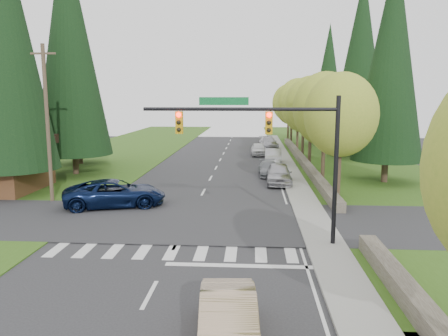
# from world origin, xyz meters

# --- Properties ---
(ground) EXTENTS (120.00, 120.00, 0.00)m
(ground) POSITION_xyz_m (0.00, 0.00, 0.00)
(ground) COLOR #28282B
(ground) RESTS_ON ground
(grass_east) EXTENTS (14.00, 110.00, 0.06)m
(grass_east) POSITION_xyz_m (13.00, 20.00, 0.03)
(grass_east) COLOR #335516
(grass_east) RESTS_ON ground
(grass_west) EXTENTS (14.00, 110.00, 0.06)m
(grass_west) POSITION_xyz_m (-13.00, 20.00, 0.03)
(grass_west) COLOR #335516
(grass_west) RESTS_ON ground
(cross_street) EXTENTS (120.00, 8.00, 0.10)m
(cross_street) POSITION_xyz_m (0.00, 8.00, 0.00)
(cross_street) COLOR #28282B
(cross_street) RESTS_ON ground
(sidewalk_east) EXTENTS (1.80, 80.00, 0.13)m
(sidewalk_east) POSITION_xyz_m (6.90, 22.00, 0.07)
(sidewalk_east) COLOR gray
(sidewalk_east) RESTS_ON ground
(curb_east) EXTENTS (0.20, 80.00, 0.13)m
(curb_east) POSITION_xyz_m (6.05, 22.00, 0.07)
(curb_east) COLOR gray
(curb_east) RESTS_ON ground
(stone_wall_south) EXTENTS (0.70, 14.00, 0.70)m
(stone_wall_south) POSITION_xyz_m (8.60, -3.00, 0.35)
(stone_wall_south) COLOR #4C4438
(stone_wall_south) RESTS_ON ground
(stone_wall_north) EXTENTS (0.70, 40.00, 0.70)m
(stone_wall_north) POSITION_xyz_m (8.60, 30.00, 0.35)
(stone_wall_north) COLOR #4C4438
(stone_wall_north) RESTS_ON ground
(traffic_signal) EXTENTS (8.70, 0.37, 6.80)m
(traffic_signal) POSITION_xyz_m (4.37, 4.50, 4.98)
(traffic_signal) COLOR black
(traffic_signal) RESTS_ON ground
(utility_pole) EXTENTS (1.60, 0.24, 10.00)m
(utility_pole) POSITION_xyz_m (-9.50, 12.00, 5.14)
(utility_pole) COLOR #473828
(utility_pole) RESTS_ON ground
(decid_tree_0) EXTENTS (4.80, 4.80, 8.37)m
(decid_tree_0) POSITION_xyz_m (9.20, 14.00, 5.60)
(decid_tree_0) COLOR #38281C
(decid_tree_0) RESTS_ON ground
(decid_tree_1) EXTENTS (5.20, 5.20, 8.80)m
(decid_tree_1) POSITION_xyz_m (9.30, 21.00, 5.80)
(decid_tree_1) COLOR #38281C
(decid_tree_1) RESTS_ON ground
(decid_tree_2) EXTENTS (5.00, 5.00, 8.82)m
(decid_tree_2) POSITION_xyz_m (9.10, 28.00, 5.93)
(decid_tree_2) COLOR #38281C
(decid_tree_2) RESTS_ON ground
(decid_tree_3) EXTENTS (5.00, 5.00, 8.55)m
(decid_tree_3) POSITION_xyz_m (9.20, 35.00, 5.66)
(decid_tree_3) COLOR #38281C
(decid_tree_3) RESTS_ON ground
(decid_tree_4) EXTENTS (5.40, 5.40, 9.18)m
(decid_tree_4) POSITION_xyz_m (9.30, 42.00, 6.06)
(decid_tree_4) COLOR #38281C
(decid_tree_4) RESTS_ON ground
(decid_tree_5) EXTENTS (4.80, 4.80, 8.30)m
(decid_tree_5) POSITION_xyz_m (9.10, 49.00, 5.53)
(decid_tree_5) COLOR #38281C
(decid_tree_5) RESTS_ON ground
(decid_tree_6) EXTENTS (5.20, 5.20, 8.86)m
(decid_tree_6) POSITION_xyz_m (9.20, 56.00, 5.86)
(decid_tree_6) COLOR #38281C
(decid_tree_6) RESTS_ON ground
(conifer_w_a) EXTENTS (6.12, 6.12, 19.80)m
(conifer_w_a) POSITION_xyz_m (-13.00, 14.00, 10.79)
(conifer_w_a) COLOR #38281C
(conifer_w_a) RESTS_ON ground
(conifer_w_c) EXTENTS (6.46, 6.46, 20.80)m
(conifer_w_c) POSITION_xyz_m (-12.00, 22.00, 11.29)
(conifer_w_c) COLOR #38281C
(conifer_w_c) RESTS_ON ground
(conifer_w_e) EXTENTS (5.78, 5.78, 18.80)m
(conifer_w_e) POSITION_xyz_m (-14.00, 28.00, 10.29)
(conifer_w_e) COLOR #38281C
(conifer_w_e) RESTS_ON ground
(conifer_e_a) EXTENTS (5.44, 5.44, 17.80)m
(conifer_e_a) POSITION_xyz_m (14.00, 20.00, 9.79)
(conifer_e_a) COLOR #38281C
(conifer_e_a) RESTS_ON ground
(conifer_e_b) EXTENTS (6.12, 6.12, 19.80)m
(conifer_e_b) POSITION_xyz_m (15.00, 34.00, 10.79)
(conifer_e_b) COLOR #38281C
(conifer_e_b) RESTS_ON ground
(conifer_e_c) EXTENTS (5.10, 5.10, 16.80)m
(conifer_e_c) POSITION_xyz_m (14.00, 48.00, 9.29)
(conifer_e_c) COLOR #38281C
(conifer_e_c) RESTS_ON ground
(sedan_champagne) EXTENTS (1.88, 4.56, 1.47)m
(sedan_champagne) POSITION_xyz_m (2.89, -4.04, 0.73)
(sedan_champagne) COLOR tan
(sedan_champagne) RESTS_ON ground
(suv_navy) EXTENTS (6.68, 4.41, 1.70)m
(suv_navy) POSITION_xyz_m (-4.97, 10.96, 0.85)
(suv_navy) COLOR #0B1738
(suv_navy) RESTS_ON ground
(parked_car_a) EXTENTS (2.01, 4.82, 1.63)m
(parked_car_a) POSITION_xyz_m (5.57, 18.87, 0.82)
(parked_car_a) COLOR #ABABB0
(parked_car_a) RESTS_ON ground
(parked_car_b) EXTENTS (1.85, 4.26, 1.22)m
(parked_car_b) POSITION_xyz_m (4.94, 22.58, 0.61)
(parked_car_b) COLOR gray
(parked_car_b) RESTS_ON ground
(parked_car_c) EXTENTS (1.78, 4.70, 1.53)m
(parked_car_c) POSITION_xyz_m (5.60, 29.00, 0.77)
(parked_car_c) COLOR #B5B6BB
(parked_car_c) RESTS_ON ground
(parked_car_d) EXTENTS (1.87, 4.32, 1.45)m
(parked_car_d) POSITION_xyz_m (4.20, 36.00, 0.73)
(parked_car_d) COLOR silver
(parked_car_d) RESTS_ON ground
(parked_car_e) EXTENTS (2.78, 5.45, 1.51)m
(parked_car_e) POSITION_xyz_m (5.60, 43.00, 0.76)
(parked_car_e) COLOR #A5A5A9
(parked_car_e) RESTS_ON ground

